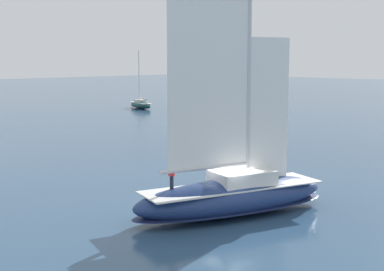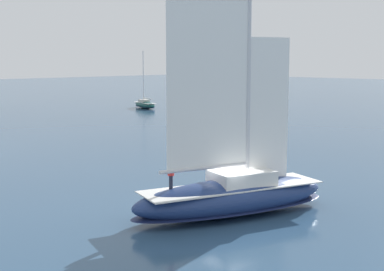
% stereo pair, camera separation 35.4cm
% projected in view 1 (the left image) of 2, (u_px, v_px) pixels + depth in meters
% --- Properties ---
extents(ground_plane, '(400.00, 400.00, 0.00)m').
position_uv_depth(ground_plane, '(233.00, 214.00, 28.87)').
color(ground_plane, '#2D4C6B').
extents(sailboat_main, '(12.04, 6.91, 15.95)m').
position_uv_depth(sailboat_main, '(233.00, 192.00, 28.70)').
color(sailboat_main, navy).
rests_on(sailboat_main, ground).
extents(sailboat_moored_near_marina, '(4.05, 7.38, 9.79)m').
position_uv_depth(sailboat_moored_near_marina, '(141.00, 104.00, 91.76)').
color(sailboat_moored_near_marina, '#194C47').
rests_on(sailboat_moored_near_marina, ground).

